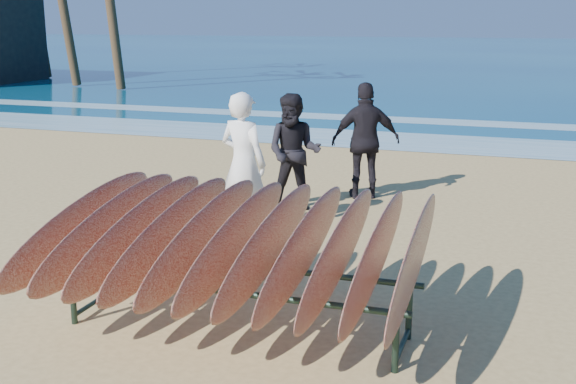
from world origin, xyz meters
name	(u,v)px	position (x,y,z in m)	size (l,w,h in m)	color
ground	(261,304)	(0.00, 0.00, 0.00)	(120.00, 120.00, 0.00)	tan
ocean	(510,53)	(0.00, 55.00, 0.01)	(160.00, 160.00, 0.00)	navy
foam_near	(422,142)	(0.00, 10.00, 0.01)	(160.00, 160.00, 0.00)	white
foam_far	(442,122)	(0.00, 13.50, 0.01)	(160.00, 160.00, 0.00)	white
surfboard_rack	(236,242)	(0.02, -0.65, 0.84)	(3.21, 2.58, 1.30)	#1B2C24
person_white	(243,163)	(-1.11, 2.25, 0.91)	(0.67, 0.44, 1.83)	white
person_dark_a	(294,152)	(-0.86, 3.55, 0.84)	(0.82, 0.64, 1.69)	black
person_dark_b	(366,141)	(-0.04, 4.56, 0.90)	(1.05, 0.44, 1.79)	black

